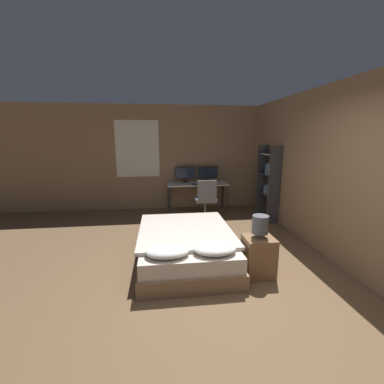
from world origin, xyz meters
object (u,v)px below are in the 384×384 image
Objects in this scene: bed at (186,246)px; desk at (198,186)px; keyboard at (199,184)px; monitor_left at (185,173)px; monitor_right at (208,173)px; nightstand at (258,256)px; office_chair at (206,203)px; bedside_lamp at (260,225)px; bookshelf at (269,180)px; computer_mouse at (209,184)px.

desk is at bearing 77.92° from bed.
keyboard reaches higher than desk.
monitor_right is (0.60, 0.00, 0.00)m from monitor_left.
monitor_left reaches higher than desk.
nightstand is 0.59× the size of office_chair.
bed is at bearing -102.08° from desk.
monitor_right is 1.12m from office_chair.
bookshelf reaches higher than bedside_lamp.
bed is 1.10m from nightstand.
monitor_left is (-0.66, 3.51, 0.22)m from bedside_lamp.
monitor_right is at bearing 76.79° from office_chair.
computer_mouse reaches higher than nightstand.
bedside_lamp is 0.88× the size of keyboard.
monitor_right is 7.46× the size of computer_mouse.
monitor_left is (-0.66, 3.51, 0.68)m from nightstand.
bedside_lamp reaches higher than desk.
desk is 1.81m from bookshelf.
bed is 3.70× the size of monitor_right.
monitor_left is at bearing 100.65° from bedside_lamp.
office_chair reaches higher than computer_mouse.
monitor_right is 1.48× the size of keyboard.
monitor_left is 7.46× the size of computer_mouse.
bed is at bearing 149.92° from nightstand.
bedside_lamp is 0.20× the size of desk.
monitor_left is (-0.30, 0.20, 0.32)m from desk.
desk is at bearing 96.21° from bedside_lamp.
computer_mouse is at bearing 0.00° from keyboard.
office_chair is (0.08, -0.55, -0.34)m from keyboard.
nightstand is 1.79× the size of bedside_lamp.
bedside_lamp reaches higher than computer_mouse.
desk reaches higher than bed.
monitor_left is at bearing 144.81° from computer_mouse.
bedside_lamp is (0.00, 0.00, 0.46)m from nightstand.
bookshelf reaches higher than nightstand.
bed is 2.04× the size of office_chair.
bookshelf is at bearing 64.07° from nightstand.
bedside_lamp is 3.52m from monitor_right.
monitor_right is at bearing 90.99° from nightstand.
office_chair is (0.38, -0.95, -0.56)m from monitor_left.
keyboard is at bearing -90.00° from desk.
office_chair is at bearing -84.06° from desk.
bookshelf is at bearing -32.65° from desk.
monitor_left is at bearing 111.73° from office_chair.
monitor_left is 0.55× the size of office_chair.
monitor_left reaches higher than nightstand.
keyboard is 0.27m from computer_mouse.
bed is 3.48× the size of nightstand.
monitor_left is 0.55m from keyboard.
monitor_left reaches higher than keyboard.
computer_mouse is at bearing 148.26° from bookshelf.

